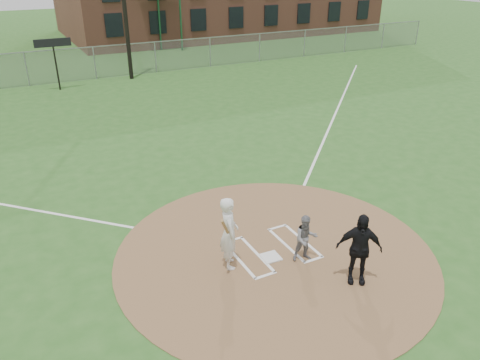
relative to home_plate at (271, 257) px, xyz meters
name	(u,v)px	position (x,y,z in m)	size (l,w,h in m)	color
ground	(275,253)	(0.21, 0.16, -0.04)	(140.00, 140.00, 0.00)	#28561D
dirt_circle	(275,253)	(0.21, 0.16, -0.03)	(8.40, 8.40, 0.02)	brown
home_plate	(271,257)	(0.00, 0.00, 0.00)	(0.47, 0.47, 0.03)	silver
foul_line_first	(335,114)	(9.21, 9.16, -0.03)	(0.10, 24.00, 0.01)	white
catcher	(306,238)	(0.74, -0.46, 0.62)	(0.62, 0.48, 1.27)	slate
umpire	(359,249)	(1.33, -1.75, 0.90)	(1.07, 0.45, 1.83)	black
batters_boxes	(272,249)	(0.21, 0.31, -0.01)	(2.08, 1.88, 0.01)	white
batter_at_plate	(229,233)	(-1.09, 0.21, 0.95)	(0.84, 1.06, 1.92)	silver
outfield_fence	(95,63)	(0.21, 22.16, 0.98)	(56.08, 0.08, 2.03)	slate
scoreboard_sign	(53,48)	(-2.29, 20.36, 2.35)	(2.00, 0.10, 2.93)	black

